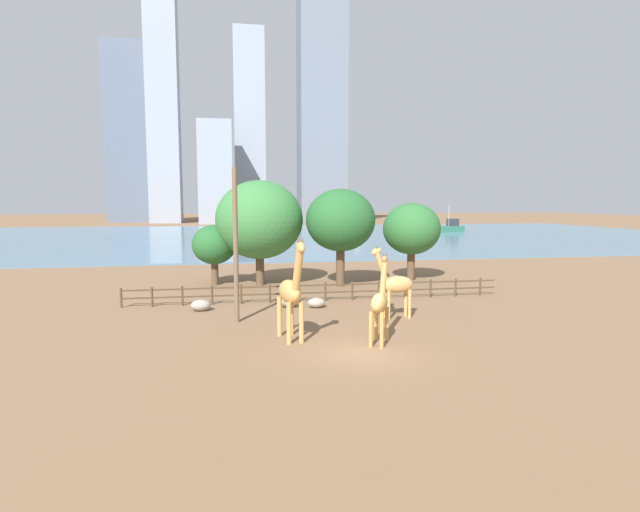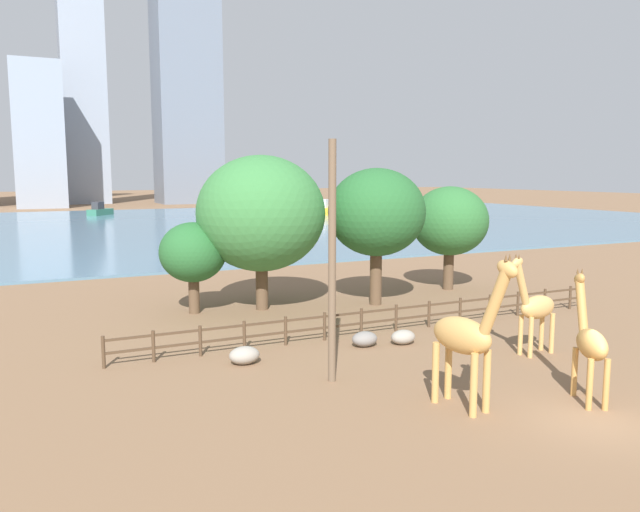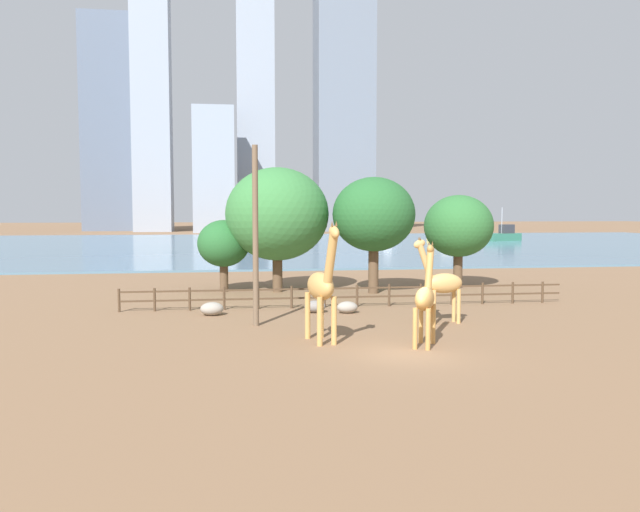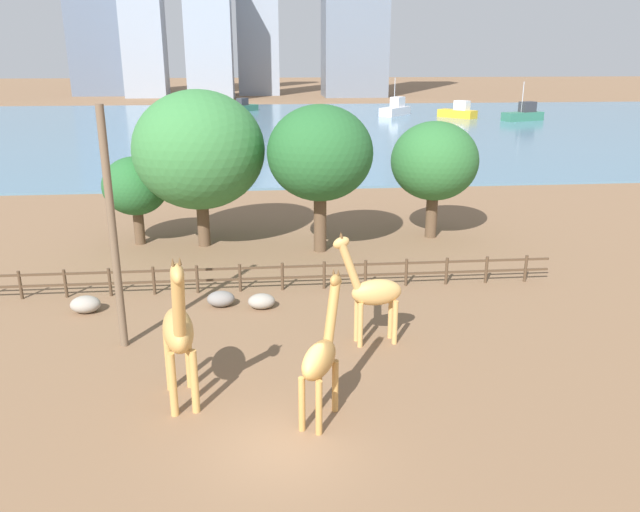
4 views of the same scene
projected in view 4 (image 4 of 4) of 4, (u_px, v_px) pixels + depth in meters
ground_plane at (262, 126)px, 92.96m from camera, size 400.00×400.00×0.00m
harbor_water at (262, 128)px, 90.09m from camera, size 180.00×86.00×0.20m
giraffe_tall at (179, 332)px, 18.61m from camera, size 1.34×3.25×5.21m
giraffe_companion at (373, 292)px, 22.80m from camera, size 2.70×0.95×4.37m
giraffe_young at (321, 357)px, 17.97m from camera, size 1.68×2.58×4.31m
utility_pole at (113, 232)px, 21.83m from camera, size 0.28×0.28×8.76m
boulder_near_fence at (85, 304)px, 26.03m from camera, size 1.24×0.95×0.71m
boulder_by_pole at (262, 301)px, 26.45m from camera, size 1.15×0.86×0.64m
boulder_small at (221, 299)px, 26.68m from camera, size 1.17×0.90×0.67m
enclosure_fence at (267, 275)px, 28.34m from camera, size 26.12×0.14×1.30m
tree_left_large at (320, 154)px, 32.69m from camera, size 5.59×5.59×7.88m
tree_center_broad at (434, 162)px, 35.55m from camera, size 4.98×4.98×6.75m
tree_right_tall at (199, 150)px, 33.63m from camera, size 7.10×7.10×8.57m
tree_left_small at (135, 187)px, 34.57m from camera, size 3.61×3.61×4.97m
boat_ferry at (524, 114)px, 98.81m from camera, size 7.06×4.40×5.98m
boat_sailboat at (244, 107)px, 115.15m from camera, size 4.96×5.45×2.39m
boat_tug at (396, 109)px, 107.44m from camera, size 6.36×6.93×6.25m
boat_barge at (458, 112)px, 103.30m from camera, size 5.86×6.34×2.80m
skyline_block_left at (209, 28)px, 143.44m from camera, size 10.38×11.05×31.72m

